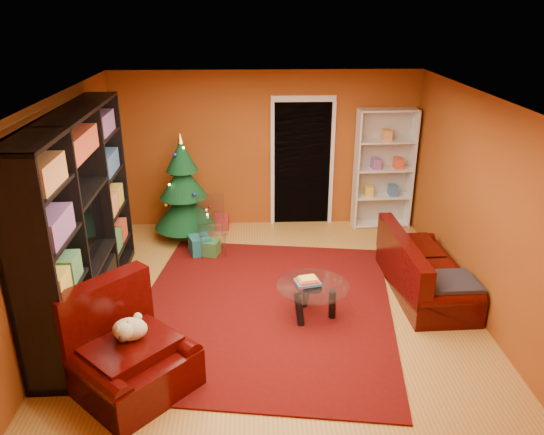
{
  "coord_description": "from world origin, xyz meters",
  "views": [
    {
      "loc": [
        -0.25,
        -5.81,
        3.59
      ],
      "look_at": [
        0.0,
        0.4,
        1.05
      ],
      "focal_mm": 35.0,
      "sensor_mm": 36.0,
      "label": 1
    }
  ],
  "objects_px": {
    "white_bookshelf": "(384,169)",
    "sofa": "(426,265)",
    "armchair": "(131,352)",
    "christmas_tree": "(183,189)",
    "rug": "(264,308)",
    "gift_box_green": "(211,248)",
    "coffee_table": "(313,301)",
    "media_unit": "(79,219)",
    "gift_box_red": "(221,222)",
    "acrylic_chair": "(212,230)",
    "gift_box_teal": "(200,245)",
    "dog": "(130,329)"
  },
  "relations": [
    {
      "from": "media_unit",
      "to": "armchair",
      "type": "height_order",
      "value": "media_unit"
    },
    {
      "from": "acrylic_chair",
      "to": "gift_box_teal",
      "type": "bearing_deg",
      "value": 162.28
    },
    {
      "from": "rug",
      "to": "white_bookshelf",
      "type": "bearing_deg",
      "value": 52.06
    },
    {
      "from": "gift_box_teal",
      "to": "armchair",
      "type": "bearing_deg",
      "value": -97.5
    },
    {
      "from": "rug",
      "to": "gift_box_green",
      "type": "xyz_separation_m",
      "value": [
        -0.77,
        1.56,
        0.11
      ]
    },
    {
      "from": "sofa",
      "to": "coffee_table",
      "type": "distance_m",
      "value": 1.66
    },
    {
      "from": "media_unit",
      "to": "gift_box_red",
      "type": "bearing_deg",
      "value": 57.85
    },
    {
      "from": "white_bookshelf",
      "to": "sofa",
      "type": "distance_m",
      "value": 2.36
    },
    {
      "from": "coffee_table",
      "to": "gift_box_red",
      "type": "bearing_deg",
      "value": 114.04
    },
    {
      "from": "gift_box_green",
      "to": "acrylic_chair",
      "type": "relative_size",
      "value": 0.3
    },
    {
      "from": "gift_box_teal",
      "to": "armchair",
      "type": "xyz_separation_m",
      "value": [
        -0.4,
        -3.01,
        0.29
      ]
    },
    {
      "from": "sofa",
      "to": "christmas_tree",
      "type": "bearing_deg",
      "value": 59.22
    },
    {
      "from": "white_bookshelf",
      "to": "gift_box_green",
      "type": "bearing_deg",
      "value": -161.07
    },
    {
      "from": "media_unit",
      "to": "acrylic_chair",
      "type": "xyz_separation_m",
      "value": [
        1.42,
        1.49,
        -0.81
      ]
    },
    {
      "from": "gift_box_green",
      "to": "armchair",
      "type": "distance_m",
      "value": 3.04
    },
    {
      "from": "gift_box_green",
      "to": "armchair",
      "type": "relative_size",
      "value": 0.22
    },
    {
      "from": "armchair",
      "to": "coffee_table",
      "type": "xyz_separation_m",
      "value": [
        1.91,
        1.21,
        -0.2
      ]
    },
    {
      "from": "christmas_tree",
      "to": "gift_box_teal",
      "type": "relative_size",
      "value": 5.94
    },
    {
      "from": "gift_box_red",
      "to": "white_bookshelf",
      "type": "height_order",
      "value": "white_bookshelf"
    },
    {
      "from": "gift_box_green",
      "to": "armchair",
      "type": "bearing_deg",
      "value": -100.72
    },
    {
      "from": "white_bookshelf",
      "to": "acrylic_chair",
      "type": "relative_size",
      "value": 2.46
    },
    {
      "from": "media_unit",
      "to": "acrylic_chair",
      "type": "bearing_deg",
      "value": 45.34
    },
    {
      "from": "christmas_tree",
      "to": "dog",
      "type": "height_order",
      "value": "christmas_tree"
    },
    {
      "from": "gift_box_red",
      "to": "sofa",
      "type": "height_order",
      "value": "sofa"
    },
    {
      "from": "sofa",
      "to": "coffee_table",
      "type": "xyz_separation_m",
      "value": [
        -1.55,
        -0.57,
        -0.17
      ]
    },
    {
      "from": "gift_box_green",
      "to": "coffee_table",
      "type": "relative_size",
      "value": 0.28
    },
    {
      "from": "dog",
      "to": "acrylic_chair",
      "type": "bearing_deg",
      "value": 31.94
    },
    {
      "from": "media_unit",
      "to": "armchair",
      "type": "xyz_separation_m",
      "value": [
        0.83,
        -1.49,
        -0.79
      ]
    },
    {
      "from": "acrylic_chair",
      "to": "coffee_table",
      "type": "bearing_deg",
      "value": -62.18
    },
    {
      "from": "rug",
      "to": "sofa",
      "type": "bearing_deg",
      "value": 9.7
    },
    {
      "from": "armchair",
      "to": "coffee_table",
      "type": "distance_m",
      "value": 2.27
    },
    {
      "from": "gift_box_teal",
      "to": "dog",
      "type": "bearing_deg",
      "value": -97.71
    },
    {
      "from": "armchair",
      "to": "acrylic_chair",
      "type": "distance_m",
      "value": 3.04
    },
    {
      "from": "rug",
      "to": "dog",
      "type": "height_order",
      "value": "dog"
    },
    {
      "from": "rug",
      "to": "armchair",
      "type": "relative_size",
      "value": 3.32
    },
    {
      "from": "rug",
      "to": "acrylic_chair",
      "type": "bearing_deg",
      "value": 115.31
    },
    {
      "from": "rug",
      "to": "coffee_table",
      "type": "xyz_separation_m",
      "value": [
        0.58,
        -0.2,
        0.22
      ]
    },
    {
      "from": "armchair",
      "to": "sofa",
      "type": "height_order",
      "value": "armchair"
    },
    {
      "from": "christmas_tree",
      "to": "white_bookshelf",
      "type": "bearing_deg",
      "value": 7.29
    },
    {
      "from": "gift_box_green",
      "to": "sofa",
      "type": "height_order",
      "value": "sofa"
    },
    {
      "from": "armchair",
      "to": "christmas_tree",
      "type": "bearing_deg",
      "value": 41.57
    },
    {
      "from": "dog",
      "to": "gift_box_red",
      "type": "bearing_deg",
      "value": 33.63
    },
    {
      "from": "gift_box_green",
      "to": "coffee_table",
      "type": "distance_m",
      "value": 2.22
    },
    {
      "from": "gift_box_green",
      "to": "gift_box_red",
      "type": "bearing_deg",
      "value": 83.65
    },
    {
      "from": "gift_box_red",
      "to": "armchair",
      "type": "bearing_deg",
      "value": -99.61
    },
    {
      "from": "coffee_table",
      "to": "rug",
      "type": "bearing_deg",
      "value": 160.9
    },
    {
      "from": "media_unit",
      "to": "armchair",
      "type": "distance_m",
      "value": 1.88
    },
    {
      "from": "gift_box_red",
      "to": "white_bookshelf",
      "type": "xyz_separation_m",
      "value": [
        2.72,
        0.07,
        0.88
      ]
    },
    {
      "from": "christmas_tree",
      "to": "gift_box_red",
      "type": "xyz_separation_m",
      "value": [
        0.56,
        0.35,
        -0.73
      ]
    },
    {
      "from": "christmas_tree",
      "to": "dog",
      "type": "relative_size",
      "value": 4.39
    }
  ]
}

